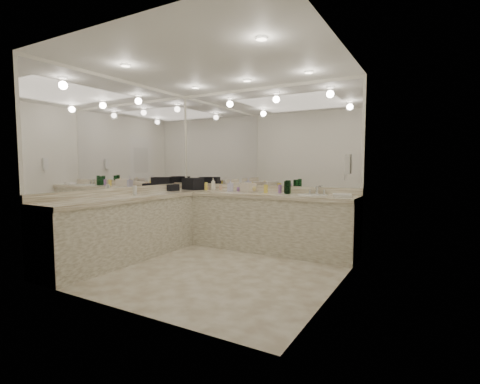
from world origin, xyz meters
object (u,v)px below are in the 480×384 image
Objects in this scene: sink at (313,195)px; cream_cosmetic_case at (248,187)px; hand_towel at (342,195)px; soap_bottle_c at (252,187)px; soap_bottle_a at (213,184)px; soap_bottle_b at (230,185)px; wall_phone at (348,164)px; black_toiletry_bag at (193,184)px.

cream_cosmetic_case is (-1.10, 0.06, 0.08)m from sink.
soap_bottle_c is (-1.45, 0.12, 0.06)m from hand_towel.
sink is at bearing -3.17° from soap_bottle_a.
soap_bottle_c is at bearing 21.49° from cream_cosmetic_case.
soap_bottle_a is at bearing 177.22° from soap_bottle_c.
hand_towel is 1.82m from soap_bottle_b.
wall_phone is 1.76m from soap_bottle_c.
cream_cosmetic_case is at bearing 16.51° from soap_bottle_b.
sink is at bearing 0.85° from soap_bottle_b.
cream_cosmetic_case is (1.09, 0.03, -0.03)m from black_toiletry_bag.
soap_bottle_a is at bearing 10.23° from black_toiletry_bag.
black_toiletry_bag is 0.80m from soap_bottle_b.
sink is at bearing -3.47° from soap_bottle_c.
soap_bottle_a is (-0.70, 0.04, 0.04)m from cream_cosmetic_case.
soap_bottle_b reaches higher than soap_bottle_c.
hand_towel is (0.44, -0.06, 0.03)m from sink.
wall_phone is 1.18× the size of soap_bottle_b.
sink is 1.02m from soap_bottle_c.
sink is 1.78× the size of cream_cosmetic_case.
sink is 1.21× the size of black_toiletry_bag.
wall_phone is 1.83m from cream_cosmetic_case.
hand_towel is at bearing 111.13° from wall_phone.
black_toiletry_bag reaches higher than sink.
cream_cosmetic_case is 0.08m from soap_bottle_c.
hand_towel is (1.53, -0.13, -0.05)m from cream_cosmetic_case.
wall_phone is at bearing -13.56° from soap_bottle_b.
sink is 1.10m from cream_cosmetic_case.
wall_phone is 2.50m from soap_bottle_a.
soap_bottle_a is at bearing 166.00° from wall_phone.
soap_bottle_b is at bearing -167.31° from soap_bottle_c.
black_toiletry_bag is 1.47× the size of cream_cosmetic_case.
soap_bottle_c is (0.78, -0.04, -0.02)m from soap_bottle_a.
soap_bottle_c is (-1.62, 0.56, -0.37)m from wall_phone.
wall_phone is (0.61, -0.50, 0.46)m from sink.
soap_bottle_b is at bearing -16.01° from soap_bottle_a.
hand_towel is 2.24m from soap_bottle_a.
soap_bottle_b is (-1.38, -0.02, 0.11)m from sink.
wall_phone reaches higher than soap_bottle_b.
wall_phone is 2.07m from soap_bottle_b.
soap_bottle_c is (0.08, -0.00, 0.01)m from cream_cosmetic_case.
soap_bottle_a is at bearing 175.85° from hand_towel.
cream_cosmetic_case is at bearing 1.73° from black_toiletry_bag.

